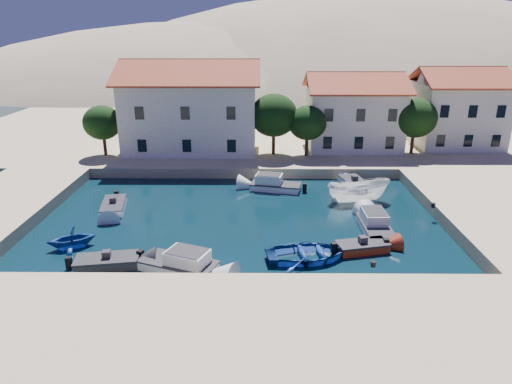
% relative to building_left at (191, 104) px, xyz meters
% --- Properties ---
extents(ground, '(400.00, 400.00, 0.00)m').
position_rel_building_left_xyz_m(ground, '(6.00, -28.00, -5.94)').
color(ground, black).
rests_on(ground, ground).
extents(quay_south, '(52.00, 12.00, 1.00)m').
position_rel_building_left_xyz_m(quay_south, '(6.00, -34.00, -5.44)').
color(quay_south, '#CDB08C').
rests_on(quay_south, ground).
extents(quay_east, '(11.00, 20.00, 1.00)m').
position_rel_building_left_xyz_m(quay_east, '(26.50, -18.00, -5.44)').
color(quay_east, '#CDB08C').
rests_on(quay_east, ground).
extents(quay_north, '(80.00, 36.00, 1.00)m').
position_rel_building_left_xyz_m(quay_north, '(8.00, 10.00, -5.44)').
color(quay_north, '#CDB08C').
rests_on(quay_north, ground).
extents(hills, '(254.00, 176.00, 99.00)m').
position_rel_building_left_xyz_m(hills, '(26.64, 95.62, -29.34)').
color(hills, tan).
rests_on(hills, ground).
extents(building_left, '(14.70, 9.45, 9.70)m').
position_rel_building_left_xyz_m(building_left, '(0.00, 0.00, 0.00)').
color(building_left, beige).
rests_on(building_left, quay_north).
extents(building_mid, '(10.50, 8.40, 8.30)m').
position_rel_building_left_xyz_m(building_mid, '(18.00, 1.00, -0.71)').
color(building_mid, beige).
rests_on(building_mid, quay_north).
extents(building_right, '(9.45, 8.40, 8.80)m').
position_rel_building_left_xyz_m(building_right, '(30.00, 2.00, -0.46)').
color(building_right, beige).
rests_on(building_right, quay_north).
extents(trees, '(37.30, 5.30, 6.45)m').
position_rel_building_left_xyz_m(trees, '(10.51, -2.54, -1.10)').
color(trees, '#382314').
rests_on(trees, quay_north).
extents(bollards, '(29.36, 9.56, 0.30)m').
position_rel_building_left_xyz_m(bollards, '(8.80, -24.13, -4.79)').
color(bollards, black).
rests_on(bollards, ground).
extents(motorboat_grey_sw, '(4.04, 2.27, 1.25)m').
position_rel_building_left_xyz_m(motorboat_grey_sw, '(-1.81, -25.49, -5.64)').
color(motorboat_grey_sw, '#2D2D31').
rests_on(motorboat_grey_sw, ground).
extents(cabin_cruiser_south, '(5.10, 3.62, 1.60)m').
position_rel_building_left_xyz_m(cabin_cruiser_south, '(2.65, -25.95, -5.46)').
color(cabin_cruiser_south, white).
rests_on(cabin_cruiser_south, ground).
extents(rowboat_south, '(5.89, 4.59, 1.11)m').
position_rel_building_left_xyz_m(rowboat_south, '(10.61, -24.48, -5.94)').
color(rowboat_south, '#1A4192').
rests_on(rowboat_south, ground).
extents(motorboat_red_se, '(3.62, 2.22, 1.25)m').
position_rel_building_left_xyz_m(motorboat_red_se, '(14.26, -23.32, -5.64)').
color(motorboat_red_se, maroon).
rests_on(motorboat_red_se, ground).
extents(cabin_cruiser_east, '(1.94, 4.69, 1.60)m').
position_rel_building_left_xyz_m(cabin_cruiser_east, '(15.81, -20.40, -5.46)').
color(cabin_cruiser_east, white).
rests_on(cabin_cruiser_east, ground).
extents(boat_east, '(5.61, 2.79, 2.08)m').
position_rel_building_left_xyz_m(boat_east, '(15.81, -14.19, -5.94)').
color(boat_east, white).
rests_on(boat_east, ground).
extents(motorboat_white_ne, '(2.53, 4.15, 1.25)m').
position_rel_building_left_xyz_m(motorboat_white_ne, '(16.28, -10.29, -5.64)').
color(motorboat_white_ne, white).
rests_on(motorboat_white_ne, ground).
extents(rowboat_west, '(3.87, 3.66, 1.61)m').
position_rel_building_left_xyz_m(rowboat_west, '(-4.97, -22.90, -5.94)').
color(rowboat_west, '#1A4192').
rests_on(rowboat_west, ground).
extents(motorboat_white_west, '(2.41, 4.15, 1.25)m').
position_rel_building_left_xyz_m(motorboat_white_west, '(-4.26, -16.16, -5.64)').
color(motorboat_white_west, white).
rests_on(motorboat_white_west, ground).
extents(cabin_cruiser_north, '(4.78, 2.81, 1.60)m').
position_rel_building_left_xyz_m(cabin_cruiser_north, '(8.98, -11.27, -5.46)').
color(cabin_cruiser_north, white).
rests_on(cabin_cruiser_north, ground).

